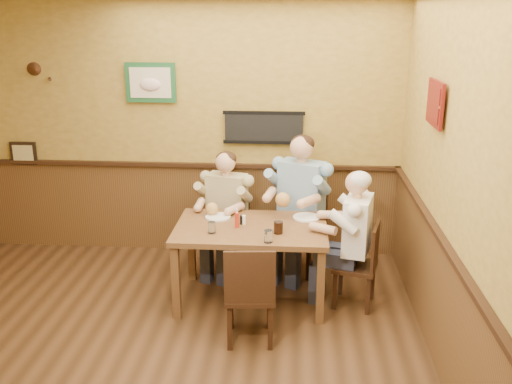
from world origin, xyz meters
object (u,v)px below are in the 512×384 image
salt_shaker (244,220)px  chair_back_left (228,234)px  chair_back_right (301,230)px  diner_blue_polo (301,212)px  diner_tan_shirt (227,218)px  diner_white_elder (356,247)px  water_glass_left (212,227)px  pepper_shaker (242,220)px  water_glass_mid (268,236)px  dining_table (251,235)px  chair_near_side (250,292)px  hot_sauce_bottle (237,219)px  cola_tumbler (278,228)px  chair_right_end (355,264)px

salt_shaker → chair_back_left: bearing=110.9°
chair_back_right → diner_blue_polo: 0.20m
diner_tan_shirt → diner_white_elder: size_ratio=1.00×
diner_white_elder → water_glass_left: bearing=-68.4°
water_glass_left → pepper_shaker: 0.34m
water_glass_mid → salt_shaker: (-0.25, 0.41, -0.01)m
dining_table → diner_tan_shirt: (-0.30, 0.65, -0.08)m
diner_blue_polo → salt_shaker: bearing=-106.2°
chair_back_right → pepper_shaker: 0.90m
chair_back_right → chair_near_side: chair_back_right is taller
chair_back_right → salt_shaker: (-0.54, -0.63, 0.33)m
water_glass_left → hot_sauce_bottle: (0.21, 0.15, 0.03)m
dining_table → chair_near_side: (0.05, -0.69, -0.22)m
water_glass_mid → salt_shaker: water_glass_mid is taller
chair_back_left → diner_tan_shirt: diner_tan_shirt is taller
chair_back_left → chair_near_side: chair_near_side is taller
dining_table → salt_shaker: size_ratio=16.03×
water_glass_left → cola_tumbler: size_ratio=0.97×
diner_white_elder → cola_tumbler: diner_white_elder is taller
dining_table → diner_white_elder: (0.97, -0.03, -0.07)m
chair_back_right → diner_white_elder: size_ratio=0.79×
chair_back_left → diner_tan_shirt: size_ratio=0.70×
diner_blue_polo → hot_sauce_bottle: 0.94m
chair_right_end → diner_white_elder: (0.00, 0.00, 0.18)m
diner_blue_polo → water_glass_left: size_ratio=12.60×
dining_table → chair_right_end: bearing=-1.7°
chair_back_left → cola_tumbler: 1.05m
diner_tan_shirt → cola_tumbler: diner_tan_shirt is taller
water_glass_left → salt_shaker: size_ratio=1.20×
diner_white_elder → pepper_shaker: size_ratio=13.68×
salt_shaker → diner_blue_polo: bearing=49.6°
chair_near_side → diner_tan_shirt: diner_tan_shirt is taller
diner_white_elder → hot_sauce_bottle: 1.13m
chair_back_left → hot_sauce_bottle: hot_sauce_bottle is taller
cola_tumbler → water_glass_left: bearing=-176.5°
diner_tan_shirt → water_glass_mid: 1.15m
chair_right_end → cola_tumbler: 0.83m
diner_blue_polo → pepper_shaker: bearing=-107.4°
water_glass_mid → hot_sauce_bottle: hot_sauce_bottle is taller
chair_back_right → diner_white_elder: 0.88m
chair_right_end → cola_tumbler: (-0.71, -0.13, 0.40)m
dining_table → diner_white_elder: diner_white_elder is taller
water_glass_left → cola_tumbler: (0.59, 0.04, 0.00)m
dining_table → chair_back_right: 0.85m
diner_blue_polo → water_glass_mid: 1.09m
chair_back_right → water_glass_left: (-0.80, -0.87, 0.34)m
diner_blue_polo → dining_table: bearing=-100.4°
diner_blue_polo → pepper_shaker: 0.85m
diner_blue_polo → salt_shaker: (-0.54, -0.63, 0.13)m
cola_tumbler → salt_shaker: size_ratio=1.24×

